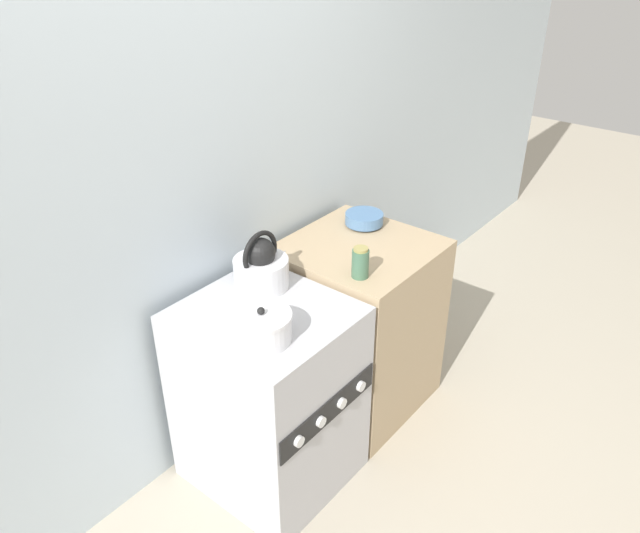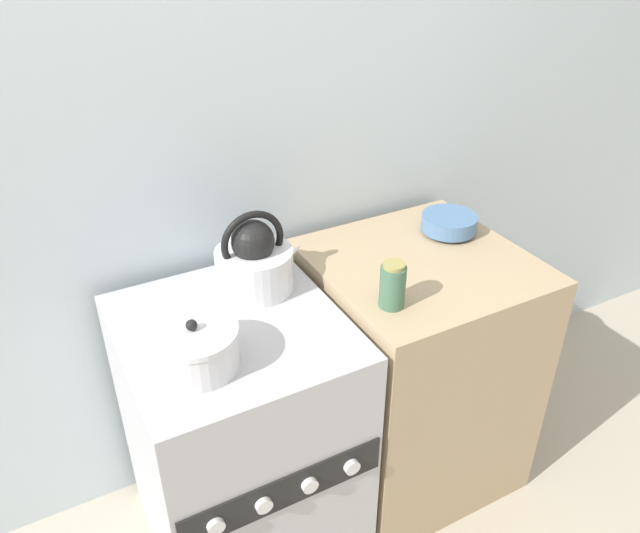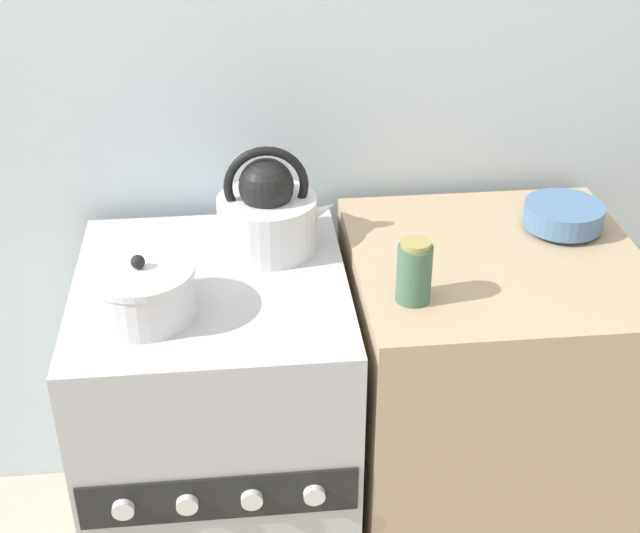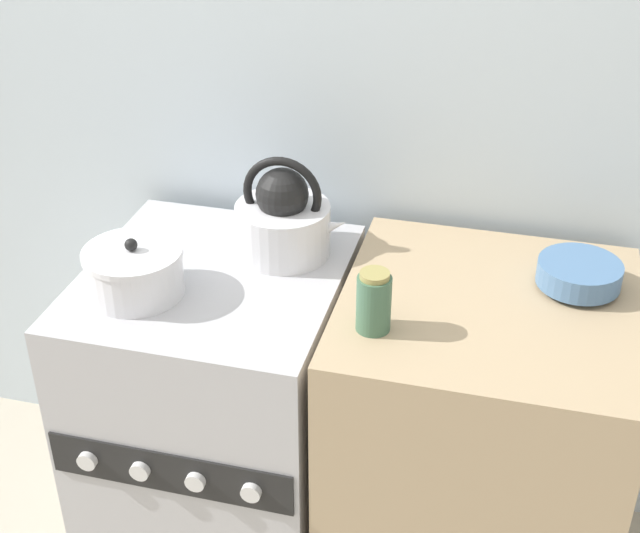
{
  "view_description": "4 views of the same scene",
  "coord_description": "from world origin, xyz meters",
  "px_view_note": "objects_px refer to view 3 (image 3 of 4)",
  "views": [
    {
      "loc": [
        -1.41,
        -1.09,
        2.18
      ],
      "look_at": [
        0.31,
        0.29,
        0.91
      ],
      "focal_mm": 35.0,
      "sensor_mm": 36.0,
      "label": 1
    },
    {
      "loc": [
        -0.42,
        -0.97,
        1.84
      ],
      "look_at": [
        0.28,
        0.32,
        0.94
      ],
      "focal_mm": 35.0,
      "sensor_mm": 36.0,
      "label": 2
    },
    {
      "loc": [
        0.07,
        -1.32,
        1.83
      ],
      "look_at": [
        0.23,
        0.29,
        0.88
      ],
      "focal_mm": 50.0,
      "sensor_mm": 36.0,
      "label": 3
    },
    {
      "loc": [
        0.67,
        -1.3,
        1.91
      ],
      "look_at": [
        0.26,
        0.29,
        0.91
      ],
      "focal_mm": 50.0,
      "sensor_mm": 36.0,
      "label": 4
    }
  ],
  "objects_px": {
    "kettle": "(268,212)",
    "storage_jar": "(414,272)",
    "cooking_pot": "(141,291)",
    "enamel_bowl": "(563,215)",
    "stove": "(221,433)"
  },
  "relations": [
    {
      "from": "cooking_pot",
      "to": "storage_jar",
      "type": "bearing_deg",
      "value": -4.32
    },
    {
      "from": "kettle",
      "to": "storage_jar",
      "type": "relative_size",
      "value": 2.06
    },
    {
      "from": "enamel_bowl",
      "to": "storage_jar",
      "type": "height_order",
      "value": "storage_jar"
    },
    {
      "from": "cooking_pot",
      "to": "enamel_bowl",
      "type": "height_order",
      "value": "cooking_pot"
    },
    {
      "from": "cooking_pot",
      "to": "stove",
      "type": "bearing_deg",
      "value": 40.4
    },
    {
      "from": "stove",
      "to": "storage_jar",
      "type": "distance_m",
      "value": 0.67
    },
    {
      "from": "stove",
      "to": "enamel_bowl",
      "type": "distance_m",
      "value": 0.95
    },
    {
      "from": "kettle",
      "to": "cooking_pot",
      "type": "relative_size",
      "value": 1.25
    },
    {
      "from": "stove",
      "to": "enamel_bowl",
      "type": "bearing_deg",
      "value": 7.67
    },
    {
      "from": "stove",
      "to": "kettle",
      "type": "height_order",
      "value": "kettle"
    },
    {
      "from": "storage_jar",
      "to": "cooking_pot",
      "type": "bearing_deg",
      "value": 175.68
    },
    {
      "from": "kettle",
      "to": "enamel_bowl",
      "type": "xyz_separation_m",
      "value": [
        0.67,
        -0.03,
        -0.03
      ]
    },
    {
      "from": "cooking_pot",
      "to": "storage_jar",
      "type": "height_order",
      "value": "storage_jar"
    },
    {
      "from": "enamel_bowl",
      "to": "storage_jar",
      "type": "xyz_separation_m",
      "value": [
        -0.4,
        -0.26,
        0.03
      ]
    },
    {
      "from": "enamel_bowl",
      "to": "storage_jar",
      "type": "bearing_deg",
      "value": -146.77
    }
  ]
}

